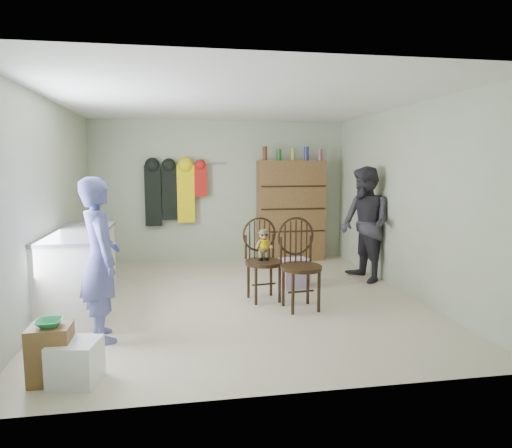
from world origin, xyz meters
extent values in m
plane|color=beige|center=(0.00, 0.00, 0.00)|extent=(5.00, 5.00, 0.00)
plane|color=#B1BB9D|center=(0.00, 2.50, 1.25)|extent=(4.50, 0.00, 4.50)
plane|color=#B1BB9D|center=(-2.25, 0.00, 1.25)|extent=(0.00, 5.00, 5.00)
plane|color=#B1BB9D|center=(2.25, 0.00, 1.25)|extent=(0.00, 5.00, 5.00)
plane|color=white|center=(0.00, 0.00, 2.50)|extent=(5.00, 5.00, 0.00)
cube|color=silver|center=(-1.95, 0.00, 0.45)|extent=(0.60, 1.80, 0.90)
cube|color=slate|center=(-1.95, 0.00, 0.92)|extent=(0.64, 1.86, 0.04)
cylinder|color=#99999E|center=(-1.64, -0.45, 0.54)|extent=(0.02, 0.02, 0.14)
cylinder|color=#99999E|center=(-1.64, 0.45, 0.54)|extent=(0.02, 0.02, 0.14)
cube|color=brown|center=(-1.79, -1.98, 0.23)|extent=(0.32, 0.28, 0.46)
imported|color=green|center=(-1.79, -1.98, 0.49)|extent=(0.21, 0.21, 0.05)
cube|color=white|center=(-1.59, -2.03, 0.17)|extent=(0.42, 0.40, 0.34)
cylinder|color=black|center=(0.30, -0.10, 0.49)|extent=(0.53, 0.53, 0.05)
cylinder|color=black|center=(0.17, -0.27, 0.23)|extent=(0.04, 0.04, 0.47)
cylinder|color=black|center=(0.48, -0.23, 0.23)|extent=(0.04, 0.04, 0.47)
cylinder|color=black|center=(0.12, 0.05, 0.23)|extent=(0.04, 0.04, 0.47)
cylinder|color=black|center=(0.43, 0.09, 0.23)|extent=(0.04, 0.04, 0.47)
torus|color=black|center=(0.27, 0.09, 0.83)|extent=(0.46, 0.09, 0.46)
cylinder|color=black|center=(0.09, 0.05, 0.67)|extent=(0.03, 0.03, 0.31)
cylinder|color=black|center=(0.46, 0.11, 0.67)|extent=(0.03, 0.03, 0.31)
cylinder|color=#E6C202|center=(0.30, -0.08, 0.72)|extent=(0.12, 0.12, 0.12)
cylinder|color=#475128|center=(0.30, -0.08, 0.61)|extent=(0.08, 0.08, 0.18)
sphere|color=#9E7042|center=(0.30, -0.08, 0.84)|extent=(0.11, 0.11, 0.11)
cylinder|color=#475128|center=(0.30, -0.08, 0.89)|extent=(0.10, 0.10, 0.04)
cube|color=black|center=(0.30, -0.13, 0.85)|extent=(0.08, 0.01, 0.02)
cylinder|color=black|center=(0.67, -0.53, 0.51)|extent=(0.54, 0.54, 0.05)
cylinder|color=black|center=(0.53, -0.71, 0.24)|extent=(0.04, 0.04, 0.49)
cylinder|color=black|center=(0.85, -0.67, 0.24)|extent=(0.04, 0.04, 0.49)
cylinder|color=black|center=(0.49, -0.37, 0.24)|extent=(0.04, 0.04, 0.49)
cylinder|color=black|center=(0.81, -0.34, 0.24)|extent=(0.04, 0.04, 0.49)
torus|color=black|center=(0.65, -0.33, 0.86)|extent=(0.48, 0.08, 0.47)
cylinder|color=black|center=(0.46, -0.37, 0.70)|extent=(0.03, 0.03, 0.33)
cylinder|color=black|center=(0.85, -0.32, 0.70)|extent=(0.03, 0.03, 0.33)
cube|color=pink|center=(0.85, 0.46, 0.20)|extent=(0.42, 0.35, 0.41)
imported|color=#575AA0|center=(-1.53, -1.10, 0.81)|extent=(0.57, 0.69, 1.62)
imported|color=#2D2B33|center=(1.96, 0.64, 0.85)|extent=(0.77, 0.92, 1.71)
cube|color=brown|center=(1.25, 2.30, 0.90)|extent=(1.20, 0.38, 1.80)
cube|color=black|center=(1.25, 2.11, 0.55)|extent=(1.16, 0.02, 0.03)
cube|color=black|center=(1.25, 2.11, 0.95)|extent=(1.16, 0.02, 0.03)
cube|color=black|center=(1.25, 2.11, 1.35)|extent=(1.16, 0.02, 0.03)
cylinder|color=#592D14|center=(0.75, 2.20, 1.92)|extent=(0.08, 0.08, 0.24)
cylinder|color=#19591E|center=(1.00, 2.20, 1.90)|extent=(0.09, 0.09, 0.19)
cylinder|color=#A59933|center=(1.25, 2.20, 1.91)|extent=(0.07, 0.07, 0.22)
cylinder|color=navy|center=(1.50, 2.20, 1.92)|extent=(0.08, 0.08, 0.24)
cylinder|color=#8C3F59|center=(1.75, 2.20, 1.90)|extent=(0.08, 0.08, 0.20)
cylinder|color=#99999E|center=(-0.40, 2.44, 1.75)|extent=(1.00, 0.02, 0.02)
cube|color=black|center=(-1.18, 2.38, 1.19)|extent=(0.28, 0.10, 1.05)
cube|color=black|center=(-0.90, 2.38, 1.25)|extent=(0.26, 0.10, 0.95)
cube|color=yellow|center=(-0.62, 2.38, 1.22)|extent=(0.30, 0.10, 1.00)
cube|color=red|center=(-0.36, 2.38, 1.44)|extent=(0.22, 0.10, 0.55)
camera|label=1|loc=(-0.76, -5.67, 1.73)|focal=32.00mm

